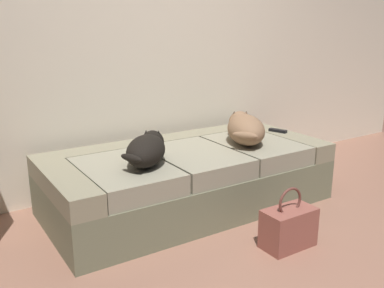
{
  "coord_description": "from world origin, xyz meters",
  "views": [
    {
      "loc": [
        -1.56,
        -1.35,
        1.3
      ],
      "look_at": [
        0.0,
        1.09,
        0.48
      ],
      "focal_mm": 40.33,
      "sensor_mm": 36.0,
      "label": 1
    }
  ],
  "objects_px": {
    "couch": "(188,178)",
    "tv_remote": "(278,131)",
    "handbag": "(288,227)",
    "dog_dark": "(147,149)",
    "dog_tan": "(245,128)"
  },
  "relations": [
    {
      "from": "dog_dark",
      "to": "couch",
      "type": "bearing_deg",
      "value": 18.75
    },
    {
      "from": "couch",
      "to": "tv_remote",
      "type": "xyz_separation_m",
      "value": [
        0.89,
        0.03,
        0.23
      ]
    },
    {
      "from": "couch",
      "to": "dog_tan",
      "type": "distance_m",
      "value": 0.56
    },
    {
      "from": "handbag",
      "to": "couch",
      "type": "bearing_deg",
      "value": 102.29
    },
    {
      "from": "dog_dark",
      "to": "handbag",
      "type": "distance_m",
      "value": 0.99
    },
    {
      "from": "couch",
      "to": "handbag",
      "type": "height_order",
      "value": "couch"
    },
    {
      "from": "tv_remote",
      "to": "dog_tan",
      "type": "bearing_deg",
      "value": 172.6
    },
    {
      "from": "couch",
      "to": "dog_dark",
      "type": "distance_m",
      "value": 0.52
    },
    {
      "from": "couch",
      "to": "handbag",
      "type": "xyz_separation_m",
      "value": [
        0.18,
        -0.83,
        -0.09
      ]
    },
    {
      "from": "couch",
      "to": "tv_remote",
      "type": "distance_m",
      "value": 0.92
    },
    {
      "from": "dog_tan",
      "to": "dog_dark",
      "type": "bearing_deg",
      "value": -175.75
    },
    {
      "from": "tv_remote",
      "to": "couch",
      "type": "bearing_deg",
      "value": 161.84
    },
    {
      "from": "dog_tan",
      "to": "handbag",
      "type": "distance_m",
      "value": 0.91
    },
    {
      "from": "couch",
      "to": "tv_remote",
      "type": "relative_size",
      "value": 13.37
    },
    {
      "from": "couch",
      "to": "handbag",
      "type": "relative_size",
      "value": 5.31
    }
  ]
}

